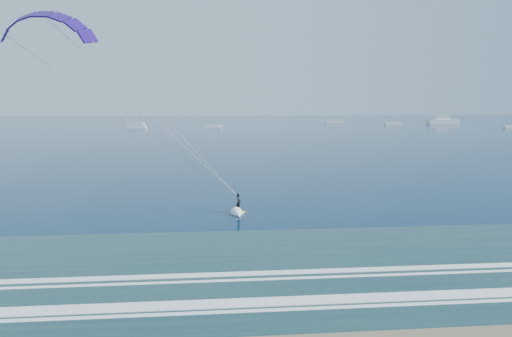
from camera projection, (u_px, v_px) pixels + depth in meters
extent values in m
cube|color=#1E423F|center=(265.00, 284.00, 25.58)|extent=(600.00, 22.00, 0.03)
cube|color=white|center=(270.00, 302.00, 23.11)|extent=(600.00, 1.10, 0.07)
cube|color=white|center=(262.00, 273.00, 27.05)|extent=(600.00, 0.70, 0.07)
cube|color=#B1DD1A|center=(239.00, 212.00, 42.78)|extent=(1.39, 0.45, 0.08)
imported|color=black|center=(239.00, 202.00, 42.65)|extent=(0.56, 0.71, 1.72)
cone|color=white|center=(238.00, 215.00, 41.47)|extent=(1.31, 1.74, 1.10)
cube|color=white|center=(443.00, 122.00, 250.94)|extent=(16.94, 4.52, 2.48)
cube|color=white|center=(441.00, 117.00, 250.53)|extent=(7.90, 3.61, 2.26)
cylinder|color=silver|center=(442.00, 113.00, 250.23)|extent=(0.16, 0.16, 2.00)
cube|color=white|center=(137.00, 127.00, 201.29)|extent=(8.11, 2.40, 1.20)
cylinder|color=silver|center=(136.00, 114.00, 200.52)|extent=(0.18, 0.18, 10.02)
cylinder|color=silver|center=(139.00, 124.00, 201.20)|extent=(2.60, 0.12, 0.12)
cube|color=white|center=(135.00, 124.00, 235.27)|extent=(8.38, 2.40, 1.20)
cylinder|color=silver|center=(135.00, 113.00, 234.50)|extent=(0.18, 0.18, 10.14)
cylinder|color=silver|center=(138.00, 121.00, 235.19)|extent=(2.60, 0.12, 0.12)
cube|color=white|center=(213.00, 127.00, 203.01)|extent=(7.19, 2.40, 1.20)
cylinder|color=silver|center=(213.00, 115.00, 202.32)|extent=(0.18, 0.18, 8.99)
cylinder|color=silver|center=(216.00, 124.00, 202.93)|extent=(2.60, 0.12, 0.12)
cube|color=white|center=(334.00, 122.00, 266.70)|extent=(9.95, 2.40, 1.20)
cylinder|color=silver|center=(334.00, 110.00, 265.79)|extent=(0.18, 0.18, 12.16)
cylinder|color=silver|center=(336.00, 119.00, 266.62)|extent=(2.60, 0.12, 0.12)
cube|color=white|center=(393.00, 124.00, 236.64)|extent=(8.58, 2.40, 1.20)
cylinder|color=silver|center=(393.00, 113.00, 235.84)|extent=(0.18, 0.18, 10.52)
cylinder|color=silver|center=(395.00, 121.00, 236.55)|extent=(2.60, 0.12, 0.12)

